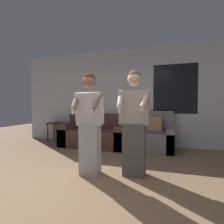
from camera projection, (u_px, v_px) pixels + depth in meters
ground_plane at (69, 202)px, 2.01m from camera, size 14.00×14.00×0.00m
wall_back at (128, 97)px, 5.00m from camera, size 6.69×0.07×2.70m
couch at (96, 135)px, 4.81m from camera, size 1.86×0.89×0.88m
armchair at (154, 137)px, 4.37m from camera, size 0.93×0.81×0.97m
side_table at (58, 125)px, 5.43m from camera, size 0.58×0.40×0.73m
person_left at (90, 123)px, 2.80m from camera, size 0.47×0.50×1.63m
person_right at (134, 123)px, 2.75m from camera, size 0.52×0.47×1.66m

